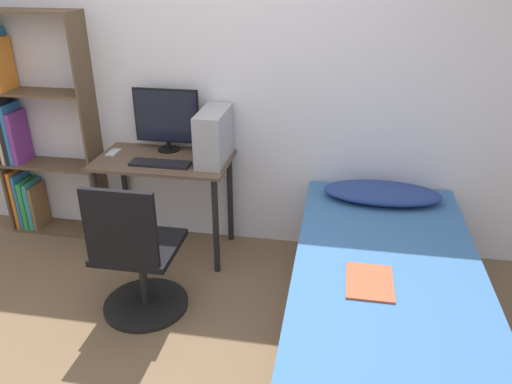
% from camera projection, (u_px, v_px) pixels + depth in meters
% --- Properties ---
extents(ground_plane, '(14.00, 14.00, 0.00)m').
position_uv_depth(ground_plane, '(161.00, 373.00, 2.74)').
color(ground_plane, brown).
extents(wall_back, '(8.00, 0.05, 2.50)m').
position_uv_depth(wall_back, '(221.00, 83.00, 3.58)').
color(wall_back, silver).
rests_on(wall_back, ground_plane).
extents(desk, '(0.97, 0.56, 0.75)m').
position_uv_depth(desk, '(165.00, 176.00, 3.64)').
color(desk, brown).
rests_on(desk, ground_plane).
extents(bookshelf, '(0.78, 0.26, 1.74)m').
position_uv_depth(bookshelf, '(28.00, 136.00, 3.87)').
color(bookshelf, brown).
rests_on(bookshelf, ground_plane).
extents(office_chair, '(0.54, 0.54, 0.94)m').
position_uv_depth(office_chair, '(137.00, 265.00, 3.06)').
color(office_chair, black).
rests_on(office_chair, ground_plane).
extents(bed, '(1.05, 2.04, 0.55)m').
position_uv_depth(bed, '(383.00, 300.00, 2.88)').
color(bed, '#4C3D2D').
rests_on(bed, ground_plane).
extents(pillow, '(0.80, 0.36, 0.11)m').
position_uv_depth(pillow, '(382.00, 193.00, 3.42)').
color(pillow, navy).
rests_on(pillow, bed).
extents(magazine, '(0.24, 0.32, 0.01)m').
position_uv_depth(magazine, '(370.00, 282.00, 2.57)').
color(magazine, '#B24C2D').
rests_on(magazine, bed).
extents(monitor, '(0.49, 0.16, 0.46)m').
position_uv_depth(monitor, '(167.00, 118.00, 3.63)').
color(monitor, black).
rests_on(monitor, desk).
extents(keyboard, '(0.43, 0.13, 0.02)m').
position_uv_depth(keyboard, '(160.00, 164.00, 3.47)').
color(keyboard, black).
rests_on(keyboard, desk).
extents(pc_tower, '(0.18, 0.44, 0.36)m').
position_uv_depth(pc_tower, '(214.00, 136.00, 3.48)').
color(pc_tower, '#99999E').
rests_on(pc_tower, desk).
extents(mouse, '(0.06, 0.09, 0.02)m').
position_uv_depth(mouse, '(197.00, 166.00, 3.43)').
color(mouse, black).
rests_on(mouse, desk).
extents(phone, '(0.07, 0.14, 0.01)m').
position_uv_depth(phone, '(113.00, 152.00, 3.68)').
color(phone, '#B7B7BC').
rests_on(phone, desk).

